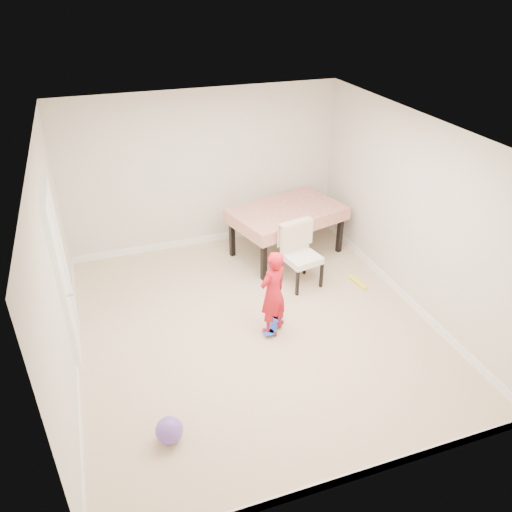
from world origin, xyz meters
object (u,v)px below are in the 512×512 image
object	(u,v)px
child	(273,295)
balloon	(169,430)
dining_chair	(302,256)
skateboard	(273,326)
dining_table	(286,231)

from	to	relation	value
child	balloon	world-z (taller)	child
dining_chair	balloon	xyz separation A→B (m)	(-2.39, -2.22, -0.35)
dining_chair	child	distance (m)	1.23
skateboard	child	xyz separation A→B (m)	(-0.04, -0.05, 0.54)
skateboard	child	world-z (taller)	child
balloon	dining_table	bearing A→B (deg)	51.31
dining_table	skateboard	world-z (taller)	dining_table
dining_chair	skateboard	distance (m)	1.25
dining_table	balloon	bearing A→B (deg)	-144.18
dining_table	dining_chair	bearing A→B (deg)	-113.99
child	dining_table	bearing A→B (deg)	-141.96
balloon	skateboard	bearing A→B (deg)	39.67
dining_chair	skateboard	bearing A→B (deg)	-142.76
dining_table	child	size ratio (longest dim) A/B	1.50
skateboard	child	size ratio (longest dim) A/B	0.43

